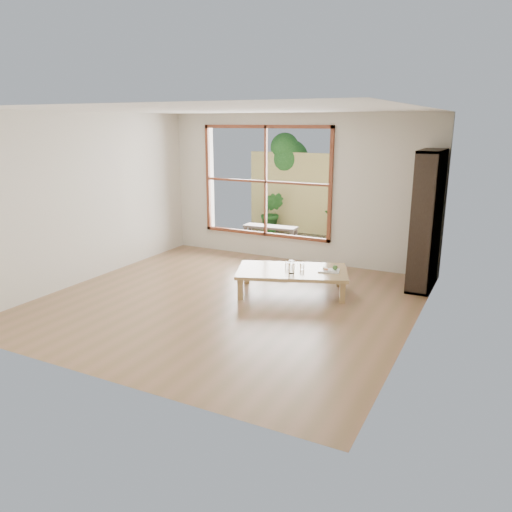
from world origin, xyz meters
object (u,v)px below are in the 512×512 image
(bookshelf, at_px, (427,220))
(food_tray, at_px, (330,270))
(low_table, at_px, (292,272))
(garden_bench, at_px, (270,229))

(bookshelf, relative_size, food_tray, 6.09)
(food_tray, bearing_deg, low_table, -174.87)
(low_table, bearing_deg, garden_bench, 100.32)
(low_table, bearing_deg, bookshelf, 13.83)
(bookshelf, height_order, garden_bench, bookshelf)
(bookshelf, bearing_deg, food_tray, -139.45)
(low_table, relative_size, bookshelf, 0.87)
(bookshelf, xyz_separation_m, garden_bench, (-3.27, 1.47, -0.72))
(low_table, distance_m, garden_bench, 3.08)
(food_tray, bearing_deg, garden_bench, 117.00)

